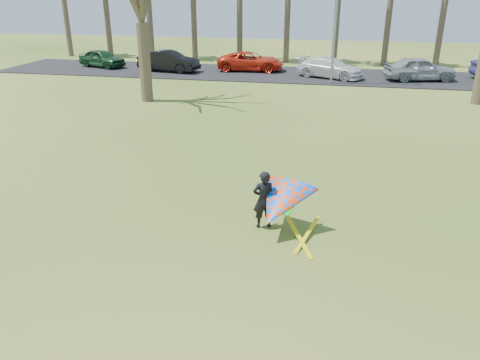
% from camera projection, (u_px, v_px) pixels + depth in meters
% --- Properties ---
extents(ground, '(100.00, 100.00, 0.00)m').
position_uv_depth(ground, '(223.00, 253.00, 11.29)').
color(ground, '#245713').
rests_on(ground, ground).
extents(parking_strip, '(46.00, 7.00, 0.06)m').
position_uv_depth(parking_strip, '(304.00, 75.00, 33.91)').
color(parking_strip, black).
rests_on(parking_strip, ground).
extents(streetlight, '(2.28, 0.18, 8.00)m').
position_uv_depth(streetlight, '(339.00, 13.00, 29.09)').
color(streetlight, gray).
rests_on(streetlight, ground).
extents(car_0, '(4.27, 2.82, 1.35)m').
position_uv_depth(car_0, '(102.00, 58.00, 36.83)').
color(car_0, '#1B4423').
rests_on(car_0, parking_strip).
extents(car_1, '(4.79, 2.29, 1.52)m').
position_uv_depth(car_1, '(169.00, 61.00, 34.89)').
color(car_1, black).
rests_on(car_1, parking_strip).
extents(car_2, '(5.11, 2.60, 1.38)m').
position_uv_depth(car_2, '(251.00, 61.00, 35.23)').
color(car_2, red).
rests_on(car_2, parking_strip).
extents(car_3, '(5.06, 3.59, 1.36)m').
position_uv_depth(car_3, '(330.00, 68.00, 32.52)').
color(car_3, silver).
rests_on(car_3, parking_strip).
extents(car_4, '(4.92, 2.86, 1.57)m').
position_uv_depth(car_4, '(420.00, 69.00, 31.48)').
color(car_4, '#92979F').
rests_on(car_4, parking_strip).
extents(kite_flyer, '(2.13, 2.39, 2.02)m').
position_uv_depth(kite_flyer, '(278.00, 203.00, 11.94)').
color(kite_flyer, black).
rests_on(kite_flyer, ground).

